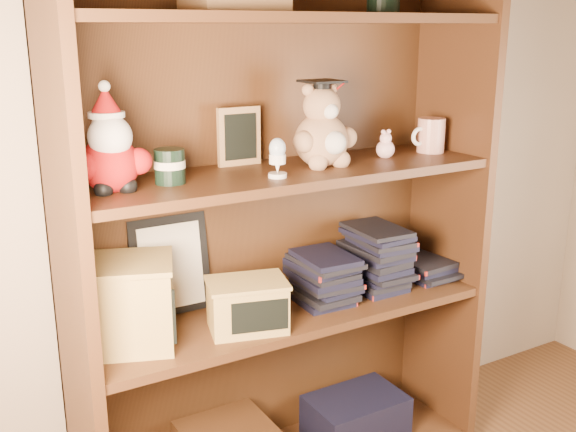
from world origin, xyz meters
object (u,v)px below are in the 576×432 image
at_px(grad_teddy_bear, 323,133).
at_px(teacher_mug, 430,135).
at_px(bookcase, 278,226).
at_px(treats_box, 133,303).

distance_m(grad_teddy_bear, teacher_mug, 0.39).
distance_m(bookcase, teacher_mug, 0.55).
relative_size(grad_teddy_bear, treats_box, 0.91).
bearing_deg(treats_box, grad_teddy_bear, -0.65).
bearing_deg(grad_teddy_bear, bookcase, 151.73).
bearing_deg(treats_box, bookcase, 6.65).
bearing_deg(bookcase, teacher_mug, -5.78).
xyz_separation_m(grad_teddy_bear, treats_box, (-0.55, 0.01, -0.38)).
height_order(grad_teddy_bear, teacher_mug, grad_teddy_bear).
xyz_separation_m(bookcase, treats_box, (-0.44, -0.05, -0.12)).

